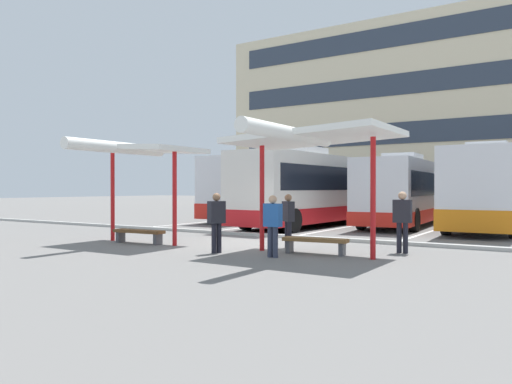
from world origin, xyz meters
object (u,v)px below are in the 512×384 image
(coach_bus_2, at_px, (410,192))
(waiting_passenger_3, at_px, (273,222))
(waiting_shelter_0, at_px, (136,151))
(waiting_passenger_0, at_px, (288,217))
(coach_bus_1, at_px, (318,190))
(bench_0, at_px, (139,233))
(bench_1, at_px, (315,242))
(waiting_shelter_1, at_px, (309,139))
(coach_bus_0, at_px, (270,189))
(waiting_passenger_1, at_px, (402,217))
(coach_bus_3, at_px, (493,190))
(waiting_passenger_2, at_px, (217,218))

(coach_bus_2, bearing_deg, waiting_passenger_3, -89.04)
(waiting_shelter_0, relative_size, waiting_passenger_0, 2.56)
(coach_bus_1, xyz_separation_m, bench_0, (-1.45, -10.60, -1.41))
(bench_1, height_order, waiting_passenger_3, waiting_passenger_3)
(waiting_shelter_1, relative_size, waiting_passenger_0, 3.08)
(coach_bus_0, height_order, coach_bus_2, coach_bus_0)
(coach_bus_1, height_order, waiting_shelter_1, coach_bus_1)
(waiting_shelter_0, height_order, bench_0, waiting_shelter_0)
(bench_0, bearing_deg, waiting_shelter_0, -90.00)
(coach_bus_2, xyz_separation_m, waiting_passenger_1, (2.85, -11.18, -0.60))
(coach_bus_0, xyz_separation_m, bench_1, (8.85, -12.30, -1.43))
(coach_bus_0, xyz_separation_m, waiting_passenger_0, (7.56, -11.50, -0.83))
(bench_0, distance_m, waiting_passenger_3, 5.45)
(waiting_passenger_1, bearing_deg, waiting_passenger_3, -134.22)
(coach_bus_2, relative_size, waiting_passenger_1, 6.93)
(bench_0, relative_size, bench_1, 1.04)
(coach_bus_0, bearing_deg, waiting_shelter_0, -78.00)
(bench_1, xyz_separation_m, waiting_passenger_3, (-0.67, -1.17, 0.60))
(bench_0, relative_size, waiting_passenger_1, 1.11)
(waiting_shelter_0, relative_size, bench_0, 2.18)
(coach_bus_1, relative_size, waiting_passenger_3, 7.42)
(waiting_passenger_0, xyz_separation_m, waiting_passenger_3, (0.62, -1.97, -0.00))
(coach_bus_0, height_order, waiting_shelter_1, coach_bus_0)
(waiting_shelter_1, bearing_deg, bench_1, 90.00)
(coach_bus_2, height_order, waiting_shelter_0, coach_bus_2)
(coach_bus_3, relative_size, waiting_shelter_0, 2.80)
(coach_bus_3, height_order, waiting_shelter_1, coach_bus_3)
(bench_1, bearing_deg, bench_0, -173.35)
(coach_bus_0, distance_m, waiting_passenger_3, 15.78)
(coach_bus_1, distance_m, waiting_passenger_0, 9.72)
(coach_bus_2, xyz_separation_m, coach_bus_3, (3.88, -0.71, 0.12))
(bench_0, relative_size, waiting_passenger_2, 1.14)
(coach_bus_3, distance_m, waiting_passenger_2, 14.34)
(waiting_passenger_3, bearing_deg, coach_bus_2, 90.96)
(coach_bus_3, bearing_deg, waiting_passenger_3, -105.49)
(coach_bus_2, relative_size, waiting_passenger_0, 7.29)
(coach_bus_2, distance_m, coach_bus_3, 3.95)
(coach_bus_1, bearing_deg, waiting_passenger_0, -69.90)
(coach_bus_3, distance_m, waiting_passenger_0, 12.01)
(waiting_passenger_0, bearing_deg, bench_1, -31.82)
(coach_bus_0, xyz_separation_m, coach_bus_3, (11.83, -0.30, -0.05))
(waiting_passenger_2, bearing_deg, coach_bus_0, 115.29)
(coach_bus_1, xyz_separation_m, waiting_passenger_0, (3.33, -9.10, -0.80))
(coach_bus_2, relative_size, coach_bus_3, 1.02)
(coach_bus_1, xyz_separation_m, waiting_passenger_2, (2.17, -11.15, -0.77))
(coach_bus_3, xyz_separation_m, waiting_shelter_0, (-9.05, -12.80, 1.30))
(coach_bus_1, relative_size, waiting_shelter_0, 2.89)
(coach_bus_1, bearing_deg, coach_bus_2, 37.06)
(waiting_passenger_2, height_order, waiting_passenger_3, waiting_passenger_2)
(waiting_shelter_1, height_order, waiting_passenger_3, waiting_shelter_1)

